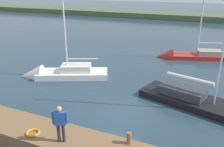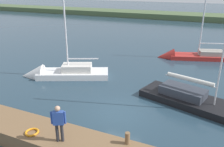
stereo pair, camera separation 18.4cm
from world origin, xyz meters
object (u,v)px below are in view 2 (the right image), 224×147
at_px(sailboat_behind_pier, 224,112).
at_px(sailboat_outer_mooring, 59,75).
at_px(life_ring_buoy, 32,132).
at_px(person_on_dock, 59,121).
at_px(sailboat_far_right, 191,57).
at_px(mooring_post_far, 127,138).

bearing_deg(sailboat_behind_pier, sailboat_outer_mooring, -169.15).
relative_size(life_ring_buoy, person_on_dock, 0.37).
bearing_deg(sailboat_outer_mooring, sailboat_far_right, -158.35).
height_order(mooring_post_far, person_on_dock, person_on_dock).
xyz_separation_m(sailboat_outer_mooring, person_on_dock, (-6.07, 8.05, 1.65)).
bearing_deg(life_ring_buoy, sailboat_behind_pier, -139.78).
bearing_deg(sailboat_outer_mooring, person_on_dock, 102.15).
height_order(mooring_post_far, sailboat_outer_mooring, sailboat_outer_mooring).
height_order(sailboat_far_right, sailboat_outer_mooring, sailboat_far_right).
height_order(life_ring_buoy, sailboat_far_right, sailboat_far_right).
height_order(mooring_post_far, sailboat_behind_pier, sailboat_behind_pier).
distance_m(sailboat_outer_mooring, person_on_dock, 10.22).
bearing_deg(sailboat_outer_mooring, mooring_post_far, 116.91).
xyz_separation_m(mooring_post_far, life_ring_buoy, (4.38, 1.12, -0.23)).
relative_size(sailboat_behind_pier, sailboat_far_right, 1.27).
height_order(life_ring_buoy, sailboat_behind_pier, sailboat_behind_pier).
relative_size(mooring_post_far, life_ring_buoy, 0.85).
distance_m(mooring_post_far, person_on_dock, 3.09).
bearing_deg(sailboat_far_right, sailboat_behind_pier, 88.22).
distance_m(mooring_post_far, sailboat_behind_pier, 7.21).
xyz_separation_m(mooring_post_far, sailboat_behind_pier, (-3.98, -5.94, -0.88)).
distance_m(mooring_post_far, sailboat_far_right, 17.17).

